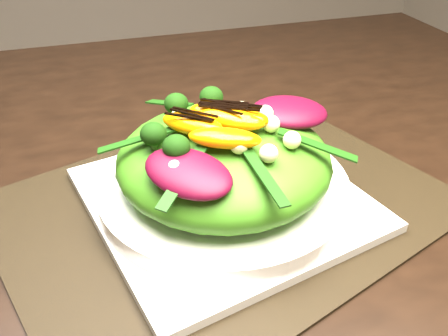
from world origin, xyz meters
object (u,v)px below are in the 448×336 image
object	(u,v)px
placemat	(224,203)
plate_base	(224,198)
dining_table	(78,169)
orange_segment	(211,107)
salad_bowl	(224,187)
lettuce_mound	(224,159)

from	to	relation	value
placemat	plate_base	bearing A→B (deg)	-90.00
dining_table	orange_segment	world-z (taller)	dining_table
plate_base	salad_bowl	distance (m)	0.02
dining_table	lettuce_mound	distance (m)	0.23
salad_bowl	lettuce_mound	xyz separation A→B (m)	(0.00, -0.00, 0.04)
dining_table	orange_segment	size ratio (longest dim) A/B	23.51
salad_bowl	orange_segment	world-z (taller)	orange_segment
placemat	plate_base	size ratio (longest dim) A/B	1.69
dining_table	placemat	distance (m)	0.22
lettuce_mound	placemat	bearing A→B (deg)	90.00
salad_bowl	orange_segment	xyz separation A→B (m)	(-0.00, 0.03, 0.08)
lettuce_mound	plate_base	bearing A→B (deg)	90.00
salad_bowl	orange_segment	distance (m)	0.09
placemat	lettuce_mound	world-z (taller)	lettuce_mound
dining_table	lettuce_mound	bearing A→B (deg)	-45.38
dining_table	plate_base	bearing A→B (deg)	-45.38
lettuce_mound	dining_table	bearing A→B (deg)	134.62
salad_bowl	lettuce_mound	distance (m)	0.04
salad_bowl	dining_table	bearing A→B (deg)	134.62
plate_base	orange_segment	distance (m)	0.10
salad_bowl	lettuce_mound	bearing A→B (deg)	-90.00
placemat	salad_bowl	xyz separation A→B (m)	(0.00, -0.00, 0.02)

